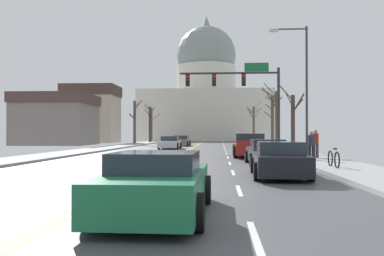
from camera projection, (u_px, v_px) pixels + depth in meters
name	position (u px, v px, depth m)	size (l,w,h in m)	color
ground	(159.00, 165.00, 20.27)	(20.00, 180.00, 0.20)	#48484D
signal_gantry	(243.00, 87.00, 32.73)	(7.91, 0.41, 7.02)	#28282D
street_lamp_right	(302.00, 80.00, 24.94)	(2.31, 0.24, 7.90)	#333338
capitol_building	(206.00, 98.00, 93.56)	(28.13, 21.12, 28.13)	beige
pickup_truck_near_00	(250.00, 146.00, 27.84)	(2.38, 5.24, 1.57)	maroon
sedan_near_01	(267.00, 153.00, 21.07)	(2.07, 4.31, 1.28)	black
sedan_near_02	(279.00, 160.00, 15.14)	(2.12, 4.74, 1.29)	black
sedan_near_03	(157.00, 185.00, 8.10)	(2.06, 4.37, 1.24)	#1E7247
sedan_oncoming_00	(170.00, 143.00, 41.88)	(2.07, 4.63, 1.28)	silver
sedan_oncoming_01	(181.00, 141.00, 51.52)	(2.18, 4.40, 1.29)	#6B6056
flank_building_00	(56.00, 119.00, 55.45)	(9.62, 9.07, 6.78)	slate
flank_building_01	(91.00, 114.00, 69.11)	(8.75, 7.14, 9.52)	#B2A38E
bare_tree_00	(276.00, 116.00, 43.22)	(2.10, 2.53, 6.76)	#4C3D2D
bare_tree_01	(152.00, 124.00, 72.83)	(2.05, 1.21, 6.18)	brown
bare_tree_02	(293.00, 121.00, 29.46)	(1.98, 2.63, 5.00)	#423328
bare_tree_03	(135.00, 121.00, 57.81)	(2.01, 2.28, 6.10)	brown
bare_tree_04	(254.00, 123.00, 61.34)	(2.33, 1.36, 6.06)	brown
bare_tree_05	(150.00, 123.00, 66.44)	(1.23, 2.31, 6.37)	#423328
bare_tree_06	(272.00, 119.00, 47.29)	(2.23, 1.98, 6.72)	#4C3D2D
pedestrian_00	(311.00, 144.00, 22.57)	(0.35, 0.34, 1.57)	black
pedestrian_01	(316.00, 142.00, 24.60)	(0.35, 0.34, 1.66)	#33333D
bicycle_parked	(334.00, 159.00, 17.80)	(0.12, 1.77, 0.85)	black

